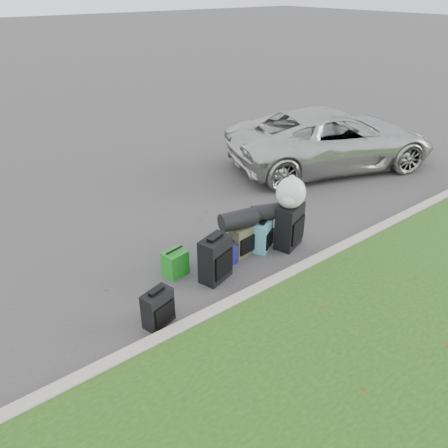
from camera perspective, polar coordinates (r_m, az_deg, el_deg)
ground at (r=7.24m, az=1.60°, el=-4.18°), size 120.00×120.00×0.00m
curb at (r=6.59m, az=7.12°, el=-7.40°), size 120.00×0.18×0.15m
suv at (r=10.92m, az=13.91°, el=10.80°), size 5.43×3.81×1.38m
suitcase_small_black at (r=5.84m, az=-8.63°, el=-10.81°), size 0.45×0.32×0.51m
suitcase_large_black_left at (r=6.53m, az=-1.14°, el=-4.59°), size 0.55×0.42×0.70m
suitcase_olive at (r=7.14m, az=2.33°, el=-2.19°), size 0.41×0.28×0.53m
suitcase_teal at (r=7.29m, az=5.11°, el=-1.61°), size 0.43×0.36×0.52m
suitcase_large_black_right at (r=7.40m, az=8.52°, el=-0.23°), size 0.58×0.46×0.77m
tote_green at (r=6.76m, az=-6.40°, el=-5.08°), size 0.38×0.33×0.39m
tote_navy at (r=6.99m, az=0.29°, el=-3.90°), size 0.34×0.29×0.32m
duffel_left at (r=6.89m, az=1.72°, el=0.55°), size 0.60×0.40×0.30m
duffel_right at (r=7.20m, az=5.53°, el=1.56°), size 0.54×0.42×0.27m
trash_bag at (r=7.08m, az=8.73°, el=4.07°), size 0.49×0.49×0.49m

